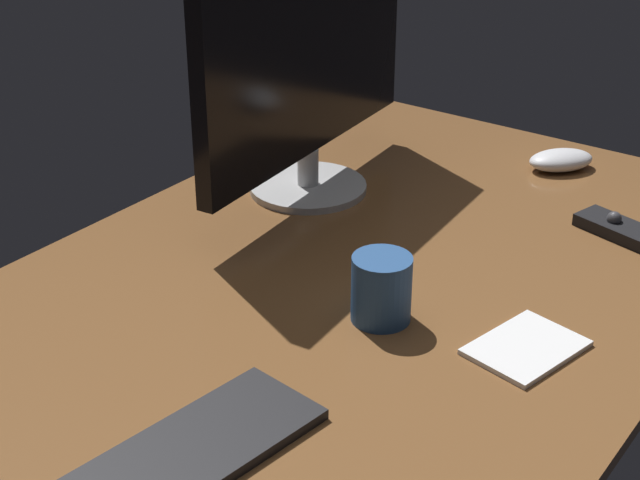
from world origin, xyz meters
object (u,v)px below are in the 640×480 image
keyboard (166,468)px  computer_mouse (561,160)px  monitor (307,56)px  media_remote (635,235)px  coffee_mug (381,289)px  notepad (526,348)px

keyboard → computer_mouse: size_ratio=3.11×
keyboard → monitor: bearing=32.2°
monitor → media_remote: bearing=-79.8°
monitor → computer_mouse: bearing=-47.5°
coffee_mug → keyboard: bearing=177.6°
keyboard → media_remote: (77.04, -20.22, 0.38)cm
computer_mouse → media_remote: (-18.92, -19.87, -0.68)cm
media_remote → computer_mouse: bearing=-28.3°
keyboard → notepad: bearing=-17.8°
media_remote → notepad: (-35.48, 0.58, -0.67)cm
computer_mouse → coffee_mug: coffee_mug is taller
monitor → coffee_mug: bearing=-135.3°
media_remote → coffee_mug: 43.99cm
monitor → computer_mouse: monitor is taller
notepad → coffee_mug: bearing=103.2°
monitor → notepad: size_ratio=4.02×
monitor → media_remote: monitor is taller
keyboard → computer_mouse: 95.96cm
computer_mouse → media_remote: size_ratio=0.57×
monitor → notepad: monitor is taller
media_remote → monitor: bearing=30.3°
computer_mouse → coffee_mug: 58.70cm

